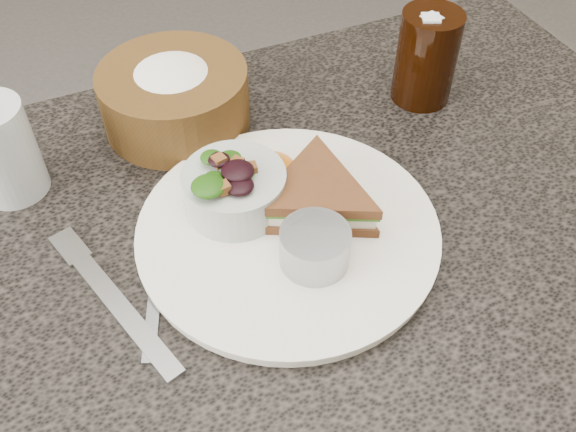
# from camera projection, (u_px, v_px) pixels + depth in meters

# --- Properties ---
(dining_table) EXTENTS (1.00, 0.70, 0.75)m
(dining_table) POSITION_uv_depth(u_px,v_px,m) (293.00, 413.00, 0.93)
(dining_table) COLOR black
(dining_table) RESTS_ON floor
(dinner_plate) EXTENTS (0.31, 0.31, 0.01)m
(dinner_plate) POSITION_uv_depth(u_px,v_px,m) (288.00, 231.00, 0.66)
(dinner_plate) COLOR white
(dinner_plate) RESTS_ON dining_table
(sandwich) EXTENTS (0.20, 0.20, 0.04)m
(sandwich) POSITION_uv_depth(u_px,v_px,m) (316.00, 197.00, 0.65)
(sandwich) COLOR #4D2E16
(sandwich) RESTS_ON dinner_plate
(salad_bowl) EXTENTS (0.13, 0.13, 0.06)m
(salad_bowl) POSITION_uv_depth(u_px,v_px,m) (234.00, 184.00, 0.65)
(salad_bowl) COLOR #A4AFA8
(salad_bowl) RESTS_ON dinner_plate
(dressing_ramekin) EXTENTS (0.08, 0.08, 0.04)m
(dressing_ramekin) POSITION_uv_depth(u_px,v_px,m) (315.00, 247.00, 0.61)
(dressing_ramekin) COLOR #909398
(dressing_ramekin) RESTS_ON dinner_plate
(orange_wedge) EXTENTS (0.08, 0.08, 0.03)m
(orange_wedge) POSITION_uv_depth(u_px,v_px,m) (269.00, 160.00, 0.70)
(orange_wedge) COLOR orange
(orange_wedge) RESTS_ON dinner_plate
(fork) EXTENTS (0.07, 0.19, 0.01)m
(fork) POSITION_uv_depth(u_px,v_px,m) (119.00, 307.00, 0.60)
(fork) COLOR #99999B
(fork) RESTS_ON dining_table
(knife) EXTENTS (0.07, 0.18, 0.00)m
(knife) POSITION_uv_depth(u_px,v_px,m) (156.00, 280.00, 0.62)
(knife) COLOR gray
(knife) RESTS_ON dining_table
(bread_basket) EXTENTS (0.21, 0.21, 0.10)m
(bread_basket) POSITION_uv_depth(u_px,v_px,m) (173.00, 89.00, 0.75)
(bread_basket) COLOR #513518
(bread_basket) RESTS_ON dining_table
(cola_glass) EXTENTS (0.08, 0.08, 0.13)m
(cola_glass) POSITION_uv_depth(u_px,v_px,m) (427.00, 53.00, 0.78)
(cola_glass) COLOR black
(cola_glass) RESTS_ON dining_table
(water_glass) EXTENTS (0.08, 0.08, 0.11)m
(water_glass) POSITION_uv_depth(u_px,v_px,m) (1.00, 150.00, 0.67)
(water_glass) COLOR silver
(water_glass) RESTS_ON dining_table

